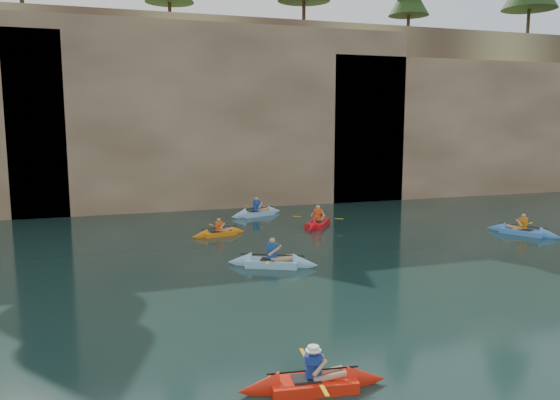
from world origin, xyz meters
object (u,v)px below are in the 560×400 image
object	(u,v)px
kayaker_orange	(219,233)
kayaker_ltblue_near	(272,262)
kayaker_red_far	(318,223)
main_kayaker	(313,382)

from	to	relation	value
kayaker_orange	kayaker_ltblue_near	world-z (taller)	kayaker_ltblue_near
kayaker_orange	kayaker_red_far	size ratio (longest dim) A/B	0.81
kayaker_ltblue_near	kayaker_red_far	bearing A→B (deg)	82.15
kayaker_orange	kayaker_ltblue_near	size ratio (longest dim) A/B	0.82
kayaker_ltblue_near	kayaker_red_far	distance (m)	8.05
kayaker_red_far	main_kayaker	bearing A→B (deg)	-166.77
main_kayaker	kayaker_red_far	distance (m)	17.09
kayaker_orange	kayaker_red_far	xyz separation A→B (m)	(5.27, 0.72, 0.04)
main_kayaker	kayaker_ltblue_near	distance (m)	9.35
kayaker_ltblue_near	main_kayaker	bearing A→B (deg)	-76.05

